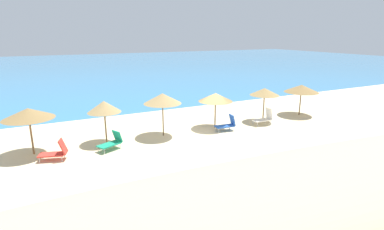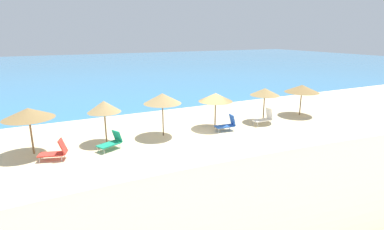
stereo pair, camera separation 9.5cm
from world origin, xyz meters
The scene contains 13 objects.
ground_plane centered at (0.00, 0.00, 0.00)m, with size 160.00×160.00×0.00m, color beige.
sea_water centered at (0.00, 45.92, 0.00)m, with size 160.00×77.53×0.01m, color teal.
dune_ridge centered at (1.76, -9.78, 0.85)m, with size 39.89×6.14×1.71m, color #C9B586.
beach_umbrella_0 centered at (-10.39, 1.21, 2.28)m, with size 2.61×2.61×2.57m.
beach_umbrella_1 centered at (-6.48, 1.25, 2.22)m, with size 1.95×1.95×2.56m.
beach_umbrella_2 centered at (-2.96, 0.92, 2.43)m, with size 2.37×2.37×2.76m.
beach_umbrella_3 centered at (0.88, 0.91, 2.16)m, with size 2.34×2.34×2.44m.
beach_umbrella_4 centered at (4.88, 0.65, 2.24)m, with size 2.13×2.13×2.51m.
beach_umbrella_5 centered at (8.73, 0.84, 2.14)m, with size 2.68×2.68×2.44m.
lounge_chair_0 centered at (-9.34, -0.23, 0.46)m, with size 1.51×1.02×1.11m.
lounge_chair_1 centered at (-6.43, -0.01, 0.44)m, with size 1.51×1.16×1.02m.
lounge_chair_2 centered at (4.40, -0.06, 0.50)m, with size 1.39×0.64×1.17m.
lounge_chair_3 centered at (1.25, -0.04, 0.46)m, with size 1.38×0.72×1.09m.
Camera 1 is at (-9.56, -16.38, 6.35)m, focal length 28.32 mm.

